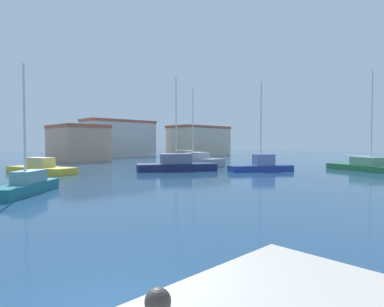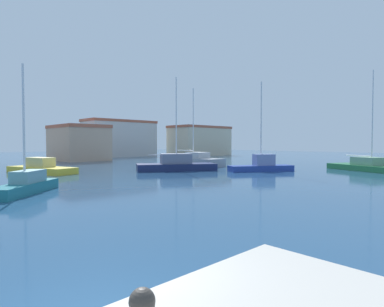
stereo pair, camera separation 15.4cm
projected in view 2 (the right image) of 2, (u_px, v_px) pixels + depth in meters
name	position (u px, v px, depth m)	size (l,w,h in m)	color
water	(144.00, 173.00, 29.33)	(160.00, 160.00, 0.00)	navy
sailboat_blue_mid_harbor	(262.00, 165.00, 31.32)	(6.41, 4.60, 8.80)	#233D93
motorboat_yellow_distant_east	(41.00, 168.00, 29.34)	(4.32, 7.63, 1.45)	gold
sailboat_navy_behind_lamppost	(176.00, 164.00, 32.10)	(8.18, 6.36, 9.40)	#19234C
sailboat_grey_inner_mooring	(194.00, 161.00, 38.81)	(2.88, 8.16, 9.43)	gray
sailboat_teal_far_left	(26.00, 184.00, 17.63)	(4.64, 4.56, 7.15)	#1E707A
sailboat_green_near_pier	(371.00, 166.00, 31.55)	(5.96, 9.12, 9.97)	#28703D
yacht_club	(78.00, 143.00, 50.28)	(6.81, 9.63, 5.57)	tan
harbor_office	(120.00, 138.00, 63.43)	(14.22, 6.06, 7.29)	beige
warehouse_block	(200.00, 141.00, 69.66)	(13.54, 7.09, 6.42)	beige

